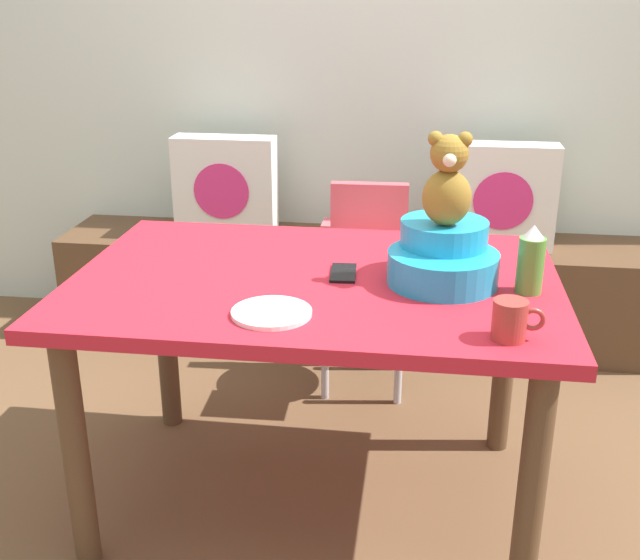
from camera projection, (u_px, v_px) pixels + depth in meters
ground_plane at (316, 496)px, 2.40m from camera, size 8.00×8.00×0.00m
back_wall at (363, 35)px, 3.30m from camera, size 4.40×0.10×2.60m
window_bench at (354, 288)px, 3.44m from camera, size 2.60×0.44×0.46m
pillow_floral_left at (225, 187)px, 3.33m from camera, size 0.44×0.15×0.44m
pillow_floral_right at (502, 197)px, 3.18m from camera, size 0.44×0.15×0.44m
book_stack at (345, 231)px, 3.35m from camera, size 0.20×0.14×0.08m
dining_table at (315, 309)px, 2.17m from camera, size 1.35×0.92×0.74m
highchair at (367, 260)px, 2.92m from camera, size 0.34×0.45×0.79m
infant_seat_teal at (443, 256)px, 2.08m from camera, size 0.30×0.33×0.16m
teddy_bear at (448, 182)px, 2.00m from camera, size 0.13×0.12×0.25m
ketchup_bottle at (531, 261)px, 1.99m from camera, size 0.07×0.07×0.18m
coffee_mug at (511, 320)px, 1.74m from camera, size 0.12×0.08×0.09m
dinner_plate_near at (272, 313)px, 1.88m from camera, size 0.20×0.20×0.01m
cell_phone at (343, 273)px, 2.15m from camera, size 0.08×0.15×0.01m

